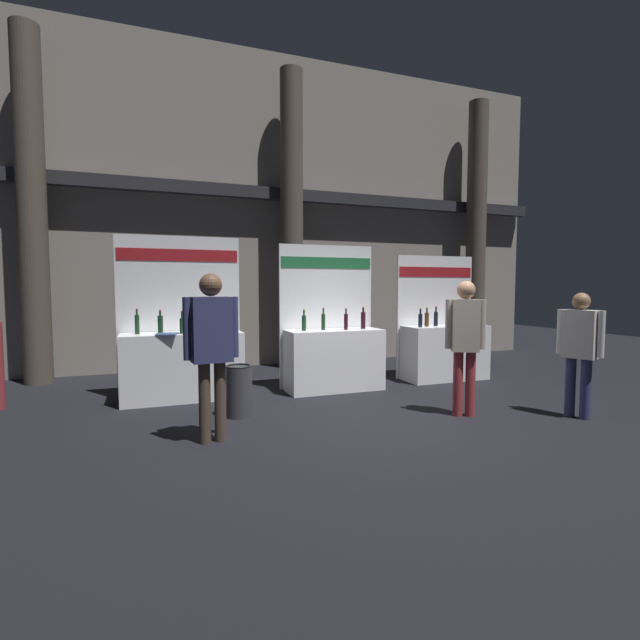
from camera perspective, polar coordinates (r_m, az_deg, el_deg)
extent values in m
plane|color=black|center=(6.02, 8.31, -11.92)|extent=(25.01, 25.01, 0.00)
cube|color=gray|center=(10.25, -4.56, 12.94)|extent=(12.51, 0.25, 6.48)
cube|color=#2D2D33|center=(10.02, -4.07, 15.03)|extent=(12.51, 0.20, 0.24)
cylinder|color=#51473D|center=(9.35, -31.80, 11.56)|extent=(0.45, 0.45, 5.94)
cylinder|color=#51473D|center=(9.61, -3.47, 11.93)|extent=(0.45, 0.45, 5.94)
cylinder|color=#51473D|center=(11.77, 18.57, 10.27)|extent=(0.45, 0.45, 5.94)
cube|color=white|center=(7.12, -16.43, -5.48)|extent=(1.71, 0.60, 0.98)
cube|color=white|center=(7.38, -16.74, 0.43)|extent=(1.80, 0.04, 2.42)
cube|color=maroon|center=(7.36, -16.87, 7.61)|extent=(1.75, 0.01, 0.18)
cylinder|color=#19381E|center=(7.08, -21.48, -0.52)|extent=(0.06, 0.06, 0.27)
cylinder|color=#19381E|center=(7.07, -21.52, 0.86)|extent=(0.03, 0.03, 0.07)
cylinder|color=red|center=(7.07, -21.53, 1.21)|extent=(0.03, 0.03, 0.02)
cylinder|color=#19381E|center=(7.03, -18.96, -0.55)|extent=(0.07, 0.07, 0.26)
cylinder|color=#19381E|center=(7.02, -18.99, 0.76)|extent=(0.03, 0.03, 0.06)
cylinder|color=red|center=(7.02, -19.00, 1.09)|extent=(0.03, 0.03, 0.02)
cylinder|color=#19381E|center=(6.95, -16.53, -0.71)|extent=(0.07, 0.07, 0.22)
cylinder|color=#19381E|center=(6.94, -16.56, 0.56)|extent=(0.03, 0.03, 0.09)
cylinder|color=red|center=(6.94, -16.57, 1.00)|extent=(0.03, 0.03, 0.02)
cylinder|color=black|center=(6.99, -13.93, -0.50)|extent=(0.07, 0.07, 0.25)
cylinder|color=black|center=(6.98, -13.96, 0.87)|extent=(0.03, 0.03, 0.08)
cylinder|color=black|center=(6.97, -13.96, 1.26)|extent=(0.03, 0.03, 0.02)
cylinder|color=#19381E|center=(7.15, -11.65, -0.37)|extent=(0.06, 0.06, 0.25)
cylinder|color=#19381E|center=(7.14, -11.67, 0.92)|extent=(0.03, 0.03, 0.07)
cylinder|color=black|center=(7.14, -11.67, 1.26)|extent=(0.03, 0.03, 0.02)
cube|color=#334772|center=(6.87, -18.18, -1.64)|extent=(0.34, 0.38, 0.02)
cube|color=white|center=(7.48, 1.74, -4.92)|extent=(1.54, 0.60, 0.97)
cube|color=white|center=(7.71, 0.79, 0.47)|extent=(1.62, 0.04, 2.34)
cube|color=#1E6638|center=(7.69, 0.86, 7.02)|extent=(1.57, 0.01, 0.18)
cylinder|color=#19381E|center=(7.25, -1.98, -0.39)|extent=(0.07, 0.07, 0.24)
cylinder|color=#19381E|center=(7.24, -1.98, 0.87)|extent=(0.03, 0.03, 0.08)
cylinder|color=gold|center=(7.24, -1.98, 1.28)|extent=(0.03, 0.03, 0.02)
cylinder|color=#19381E|center=(7.38, 0.41, -0.24)|extent=(0.06, 0.06, 0.25)
cylinder|color=#19381E|center=(7.37, 0.41, 1.05)|extent=(0.03, 0.03, 0.08)
cylinder|color=red|center=(7.36, 0.41, 1.42)|extent=(0.03, 0.03, 0.02)
cylinder|color=black|center=(7.43, 3.19, -0.22)|extent=(0.06, 0.06, 0.25)
cylinder|color=black|center=(7.42, 3.20, 1.02)|extent=(0.03, 0.03, 0.07)
cylinder|color=black|center=(7.42, 3.20, 1.35)|extent=(0.03, 0.03, 0.02)
cylinder|color=black|center=(7.59, 5.30, -0.06)|extent=(0.07, 0.07, 0.27)
cylinder|color=black|center=(7.58, 5.31, 1.24)|extent=(0.03, 0.03, 0.07)
cylinder|color=gold|center=(7.58, 5.31, 1.58)|extent=(0.03, 0.03, 0.02)
cube|color=white|center=(8.63, 15.07, -3.88)|extent=(1.51, 0.60, 0.96)
cube|color=white|center=(8.84, 13.86, 0.42)|extent=(1.58, 0.04, 2.22)
cube|color=maroon|center=(8.81, 14.03, 5.71)|extent=(1.54, 0.01, 0.18)
cylinder|color=black|center=(8.18, 12.18, -0.07)|extent=(0.07, 0.07, 0.22)
cylinder|color=black|center=(8.17, 12.20, 1.03)|extent=(0.03, 0.03, 0.09)
cylinder|color=gold|center=(8.17, 12.20, 1.40)|extent=(0.03, 0.03, 0.02)
cylinder|color=#472D14|center=(8.36, 12.94, 0.05)|extent=(0.07, 0.07, 0.24)
cylinder|color=#472D14|center=(8.35, 12.95, 1.14)|extent=(0.03, 0.03, 0.08)
cylinder|color=gold|center=(8.35, 12.96, 1.46)|extent=(0.03, 0.03, 0.02)
cylinder|color=black|center=(8.49, 14.00, 0.12)|extent=(0.07, 0.07, 0.25)
cylinder|color=black|center=(8.48, 14.02, 1.24)|extent=(0.03, 0.03, 0.08)
cylinder|color=red|center=(8.48, 14.02, 1.57)|extent=(0.03, 0.03, 0.02)
cylinder|color=black|center=(8.49, 15.39, 0.19)|extent=(0.06, 0.06, 0.27)
cylinder|color=black|center=(8.48, 15.41, 1.33)|extent=(0.03, 0.03, 0.06)
cylinder|color=black|center=(8.48, 15.41, 1.61)|extent=(0.03, 0.03, 0.02)
cylinder|color=black|center=(8.70, 16.06, 0.17)|extent=(0.07, 0.07, 0.24)
cylinder|color=black|center=(8.70, 16.08, 1.24)|extent=(0.03, 0.03, 0.08)
cylinder|color=red|center=(8.69, 16.08, 1.56)|extent=(0.03, 0.03, 0.02)
cylinder|color=#472D14|center=(8.84, 16.93, 0.23)|extent=(0.06, 0.06, 0.25)
cylinder|color=#472D14|center=(8.83, 16.96, 1.26)|extent=(0.03, 0.03, 0.07)
cylinder|color=black|center=(8.83, 16.96, 1.53)|extent=(0.03, 0.03, 0.02)
cylinder|color=black|center=(8.86, 18.37, 0.11)|extent=(0.07, 0.07, 0.22)
cylinder|color=black|center=(8.86, 18.39, 1.04)|extent=(0.03, 0.03, 0.07)
cylinder|color=gold|center=(8.85, 18.40, 1.32)|extent=(0.03, 0.03, 0.02)
cylinder|color=#38383D|center=(6.09, -9.91, -8.64)|extent=(0.34, 0.34, 0.64)
torus|color=black|center=(6.03, -9.95, -5.57)|extent=(0.33, 0.33, 0.02)
cylinder|color=#47382D|center=(5.13, -13.94, -9.82)|extent=(0.12, 0.12, 0.86)
cylinder|color=#47382D|center=(5.16, -12.12, -9.69)|extent=(0.12, 0.12, 0.86)
cube|color=navy|center=(5.02, -13.17, -1.13)|extent=(0.43, 0.29, 0.68)
sphere|color=brown|center=(5.00, -13.25, 4.21)|extent=(0.24, 0.24, 0.24)
cylinder|color=navy|center=(4.97, -15.99, -1.04)|extent=(0.08, 0.08, 0.65)
cylinder|color=navy|center=(5.08, -10.40, -0.84)|extent=(0.08, 0.08, 0.65)
cylinder|color=navy|center=(6.74, 29.76, -7.35)|extent=(0.12, 0.12, 0.76)
cylinder|color=navy|center=(6.80, 28.30, -7.20)|extent=(0.12, 0.12, 0.76)
cube|color=silver|center=(6.68, 29.23, -1.51)|extent=(0.34, 0.44, 0.60)
sphere|color=#8C6647|center=(6.65, 29.35, 2.03)|extent=(0.21, 0.21, 0.21)
cylinder|color=silver|center=(6.60, 31.18, -1.50)|extent=(0.08, 0.08, 0.57)
cylinder|color=silver|center=(6.76, 27.33, -1.25)|extent=(0.08, 0.08, 0.57)
cylinder|color=maroon|center=(6.27, 16.53, -7.46)|extent=(0.12, 0.12, 0.83)
cylinder|color=maroon|center=(6.30, 17.92, -7.45)|extent=(0.12, 0.12, 0.83)
cube|color=#ADA393|center=(6.18, 17.37, -0.65)|extent=(0.39, 0.34, 0.66)
sphere|color=tan|center=(6.16, 17.46, 3.53)|extent=(0.23, 0.23, 0.23)
cylinder|color=#ADA393|center=(6.15, 15.45, -0.48)|extent=(0.08, 0.08, 0.63)
cylinder|color=#ADA393|center=(6.21, 19.28, -0.52)|extent=(0.08, 0.08, 0.63)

